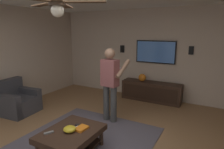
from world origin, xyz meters
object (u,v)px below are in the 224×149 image
bowl (70,129)px  ceiling_fan (57,4)px  remote_black (79,126)px  armchair (17,102)px  wall_speaker_left (191,50)px  remote_white (75,128)px  wall_speaker_right (122,49)px  remote_grey (49,133)px  person_standing (110,81)px  tv (155,52)px  media_console (151,91)px  coffee_table (71,136)px  book (81,128)px  vase_round (142,78)px

bowl → ceiling_fan: ceiling_fan is taller
remote_black → ceiling_fan: size_ratio=0.13×
armchair → wall_speaker_left: (2.71, -3.61, 1.21)m
remote_white → wall_speaker_right: 3.52m
ceiling_fan → remote_grey: bearing=74.2°
person_standing → wall_speaker_right: 2.17m
wall_speaker_right → ceiling_fan: bearing=-166.1°
tv → ceiling_fan: ceiling_fan is taller
remote_grey → wall_speaker_right: 3.78m
wall_speaker_left → ceiling_fan: 3.98m
tv → remote_black: 3.33m
media_console → remote_black: size_ratio=11.33×
wall_speaker_right → tv: bearing=-90.7°
tv → wall_speaker_left: bearing=90.8°
armchair → coffee_table: (-0.65, -2.29, 0.02)m
book → person_standing: bearing=11.0°
armchair → vase_round: (2.44, -2.36, 0.38)m
tv → coffee_table: bearing=-6.1°
coffee_table → ceiling_fan: ceiling_fan is taller
remote_black → wall_speaker_right: (3.18, 0.75, 1.03)m
armchair → ceiling_fan: size_ratio=0.76×
ceiling_fan → coffee_table: bearing=29.2°
book → wall_speaker_left: bearing=-16.3°
vase_round → remote_white: bearing=179.0°
person_standing → remote_black: size_ratio=10.93×
tv → person_standing: tv is taller
tv → bowl: size_ratio=5.72×
person_standing → remote_white: 1.40m
coffee_table → remote_grey: (-0.24, 0.25, 0.12)m
bowl → vase_round: (3.13, -0.07, 0.21)m
coffee_table → tv: 3.55m
wall_speaker_left → media_console: bearing=104.8°
remote_white → ceiling_fan: 1.96m
remote_grey → armchair: bearing=94.0°
vase_round → media_console: bearing=-86.4°
wall_speaker_left → ceiling_fan: (-3.73, 1.11, 0.82)m
coffee_table → bowl: bowl is taller
coffee_table → media_console: size_ratio=0.59×
bowl → book: bowl is taller
remote_white → vase_round: vase_round is taller
book → vase_round: vase_round is taller
armchair → wall_speaker_right: size_ratio=4.02×
bowl → ceiling_fan: size_ratio=0.17×
remote_white → remote_grey: (-0.32, 0.27, 0.00)m
ceiling_fan → vase_round: bearing=2.2°
vase_round → wall_speaker_right: bearing=71.1°
armchair → tv: tv is taller
person_standing → ceiling_fan: ceiling_fan is taller
person_standing → bowl: (-1.41, -0.04, -0.49)m
armchair → book: bearing=-18.0°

